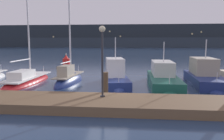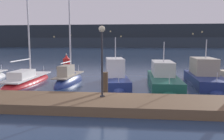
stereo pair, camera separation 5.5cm
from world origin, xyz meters
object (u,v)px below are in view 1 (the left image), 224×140
Objects in this scene: motorboat_berth_5 at (115,81)px; dock_lamppost at (102,49)px; motorboat_berth_7 at (204,79)px; sailboat_berth_4 at (69,82)px; motorboat_berth_6 at (163,81)px; channel_buoy at (66,62)px; sailboat_berth_3 at (27,81)px.

motorboat_berth_5 is 6.07m from dock_lamppost.
dock_lamppost is (-7.06, -6.34, 2.52)m from motorboat_berth_7.
motorboat_berth_6 is (7.27, 0.00, 0.14)m from sailboat_berth_4.
motorboat_berth_5 is 1.62× the size of dock_lamppost.
motorboat_berth_5 is at bearing -177.83° from motorboat_berth_6.
dock_lamppost is (-3.83, -5.63, 2.60)m from motorboat_berth_6.
sailboat_berth_4 is 10.54m from motorboat_berth_7.
motorboat_berth_7 is at bearing 12.36° from motorboat_berth_6.
channel_buoy is at bearing 123.72° from motorboat_berth_5.
channel_buoy is (-10.77, 10.60, 0.35)m from motorboat_berth_6.
motorboat_berth_7 is (13.88, 0.84, 0.24)m from sailboat_berth_3.
motorboat_berth_7 is at bearing 3.88° from sailboat_berth_4.
sailboat_berth_3 reaches higher than dock_lamppost.
dock_lamppost is at bearing -66.85° from channel_buoy.
sailboat_berth_3 reaches higher than motorboat_berth_6.
motorboat_berth_7 reaches higher than channel_buoy.
dock_lamppost is at bearing -92.32° from motorboat_berth_5.
motorboat_berth_6 is at bearing -167.64° from motorboat_berth_7.
dock_lamppost is at bearing -124.18° from motorboat_berth_6.
sailboat_berth_4 is 2.30× the size of dock_lamppost.
sailboat_berth_4 is 3.68m from motorboat_berth_5.
sailboat_berth_3 is 10.65m from motorboat_berth_6.
sailboat_berth_4 is (3.37, 0.12, 0.01)m from sailboat_berth_3.
sailboat_berth_3 is at bearing -89.37° from channel_buoy.
sailboat_berth_3 reaches higher than sailboat_berth_4.
sailboat_berth_4 is at bearing -71.77° from channel_buoy.
motorboat_berth_5 is at bearing -56.28° from channel_buoy.
sailboat_berth_3 is at bearing 179.92° from motorboat_berth_5.
motorboat_berth_7 is 17.14m from channel_buoy.
sailboat_berth_3 is 1.61× the size of motorboat_berth_7.
motorboat_berth_5 reaches higher than channel_buoy.
motorboat_berth_7 is (10.51, 0.71, 0.23)m from sailboat_berth_4.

